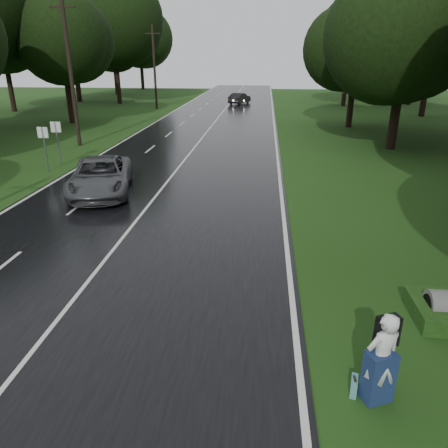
# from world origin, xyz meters

# --- Properties ---
(ground) EXTENTS (160.00, 160.00, 0.00)m
(ground) POSITION_xyz_m (0.00, 0.00, 0.00)
(ground) COLOR #1F4213
(ground) RESTS_ON ground
(road) EXTENTS (12.00, 140.00, 0.04)m
(road) POSITION_xyz_m (0.00, 20.00, 0.02)
(road) COLOR black
(road) RESTS_ON ground
(lane_center) EXTENTS (0.12, 140.00, 0.01)m
(lane_center) POSITION_xyz_m (0.00, 20.00, 0.04)
(lane_center) COLOR silver
(lane_center) RESTS_ON road
(grey_car) EXTENTS (4.03, 6.26, 1.60)m
(grey_car) POSITION_xyz_m (-2.67, 9.89, 0.84)
(grey_car) COLOR #4A4B4E
(grey_car) RESTS_ON road
(far_car) EXTENTS (2.94, 4.57, 1.42)m
(far_car) POSITION_xyz_m (1.38, 50.76, 0.75)
(far_car) COLOR black
(far_car) RESTS_ON road
(hitchhiker) EXTENTS (0.81, 0.79, 1.89)m
(hitchhiker) POSITION_xyz_m (7.19, -2.18, 0.88)
(hitchhiker) COLOR silver
(hitchhiker) RESTS_ON ground
(suitcase) EXTENTS (0.21, 0.43, 0.29)m
(suitcase) POSITION_xyz_m (6.80, -2.06, 0.15)
(suitcase) COLOR teal
(suitcase) RESTS_ON ground
(utility_pole_mid) EXTENTS (1.80, 0.28, 10.07)m
(utility_pole_mid) POSITION_xyz_m (-8.50, 20.95, 0.00)
(utility_pole_mid) COLOR black
(utility_pole_mid) RESTS_ON ground
(utility_pole_far) EXTENTS (1.80, 0.28, 9.48)m
(utility_pole_far) POSITION_xyz_m (-8.50, 44.18, 0.00)
(utility_pole_far) COLOR black
(utility_pole_far) RESTS_ON ground
(road_sign_a) EXTENTS (0.60, 0.10, 2.48)m
(road_sign_a) POSITION_xyz_m (-7.20, 13.60, 0.00)
(road_sign_a) COLOR white
(road_sign_a) RESTS_ON ground
(road_sign_b) EXTENTS (0.61, 0.10, 2.55)m
(road_sign_b) POSITION_xyz_m (-7.20, 15.15, 0.00)
(road_sign_b) COLOR white
(road_sign_b) RESTS_ON ground
(tree_left_e) EXTENTS (8.67, 8.67, 13.54)m
(tree_left_e) POSITION_xyz_m (-13.74, 31.61, 0.00)
(tree_left_e) COLOR black
(tree_left_e) RESTS_ON ground
(tree_left_f) EXTENTS (11.52, 11.52, 18.00)m
(tree_left_f) POSITION_xyz_m (-15.10, 49.88, 0.00)
(tree_left_f) COLOR black
(tree_left_f) RESTS_ON ground
(tree_right_d) EXTENTS (7.79, 7.79, 12.17)m
(tree_right_d) POSITION_xyz_m (13.76, 21.85, 0.00)
(tree_right_d) COLOR black
(tree_right_d) RESTS_ON ground
(tree_right_e) EXTENTS (7.67, 7.67, 11.99)m
(tree_right_e) POSITION_xyz_m (12.58, 31.64, 0.00)
(tree_right_e) COLOR black
(tree_right_e) RESTS_ON ground
(tree_right_f) EXTENTS (8.99, 8.99, 14.05)m
(tree_right_f) POSITION_xyz_m (15.05, 49.74, 0.00)
(tree_right_f) COLOR black
(tree_right_f) RESTS_ON ground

